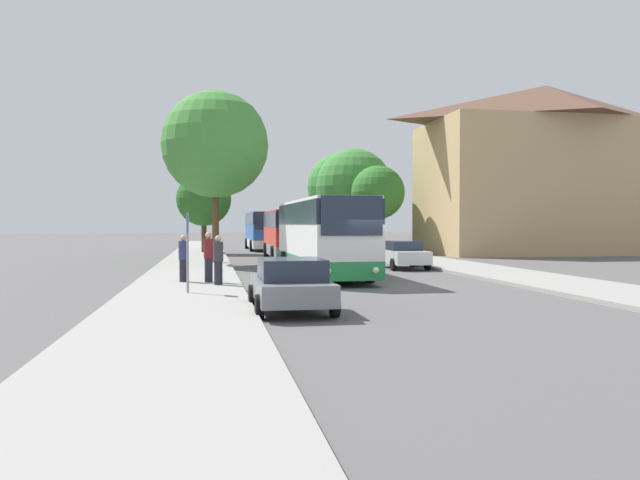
{
  "coord_description": "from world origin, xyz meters",
  "views": [
    {
      "loc": [
        -6.16,
        -22.73,
        2.34
      ],
      "look_at": [
        -0.64,
        8.35,
        1.53
      ],
      "focal_mm": 35.0,
      "sensor_mm": 36.0,
      "label": 1
    }
  ],
  "objects_px": {
    "parked_car_right_near": "(403,254)",
    "pedestrian_waiting_far": "(209,257)",
    "bus_middle": "(287,233)",
    "tree_right_mid": "(378,193)",
    "pedestrian_waiting_near": "(183,258)",
    "tree_left_near": "(215,145)",
    "tree_right_far": "(341,187)",
    "bus_rear": "(263,230)",
    "bus_stop_sign": "(188,243)",
    "bus_front": "(323,236)",
    "pedestrian_walking_back": "(218,260)",
    "parked_car_left_curb": "(291,284)",
    "tree_left_far": "(204,199)",
    "tree_right_near": "(354,187)"
  },
  "relations": [
    {
      "from": "parked_car_left_curb",
      "to": "tree_left_near",
      "type": "distance_m",
      "value": 20.77
    },
    {
      "from": "bus_front",
      "to": "pedestrian_waiting_far",
      "type": "height_order",
      "value": "bus_front"
    },
    {
      "from": "pedestrian_waiting_near",
      "to": "tree_left_far",
      "type": "bearing_deg",
      "value": 9.13
    },
    {
      "from": "parked_car_left_curb",
      "to": "bus_front",
      "type": "bearing_deg",
      "value": 75.19
    },
    {
      "from": "tree_right_mid",
      "to": "tree_right_far",
      "type": "relative_size",
      "value": 0.77
    },
    {
      "from": "tree_right_near",
      "to": "tree_right_mid",
      "type": "xyz_separation_m",
      "value": [
        1.02,
        -4.09,
        -0.66
      ]
    },
    {
      "from": "pedestrian_waiting_near",
      "to": "tree_right_near",
      "type": "height_order",
      "value": "tree_right_near"
    },
    {
      "from": "bus_middle",
      "to": "tree_left_far",
      "type": "bearing_deg",
      "value": 125.76
    },
    {
      "from": "tree_left_near",
      "to": "tree_right_near",
      "type": "relative_size",
      "value": 1.13
    },
    {
      "from": "tree_left_near",
      "to": "tree_right_mid",
      "type": "relative_size",
      "value": 1.42
    },
    {
      "from": "pedestrian_walking_back",
      "to": "tree_right_near",
      "type": "height_order",
      "value": "tree_right_near"
    },
    {
      "from": "pedestrian_walking_back",
      "to": "tree_right_far",
      "type": "xyz_separation_m",
      "value": [
        12.14,
        35.67,
        4.83
      ]
    },
    {
      "from": "bus_middle",
      "to": "tree_right_near",
      "type": "relative_size",
      "value": 1.2
    },
    {
      "from": "bus_middle",
      "to": "tree_left_near",
      "type": "distance_m",
      "value": 8.88
    },
    {
      "from": "pedestrian_waiting_near",
      "to": "tree_left_near",
      "type": "height_order",
      "value": "tree_left_near"
    },
    {
      "from": "bus_front",
      "to": "tree_right_near",
      "type": "bearing_deg",
      "value": 72.82
    },
    {
      "from": "bus_stop_sign",
      "to": "bus_middle",
      "type": "bearing_deg",
      "value": 74.68
    },
    {
      "from": "bus_middle",
      "to": "tree_right_mid",
      "type": "xyz_separation_m",
      "value": [
        8.17,
        6.85,
        3.15
      ]
    },
    {
      "from": "pedestrian_waiting_near",
      "to": "pedestrian_waiting_far",
      "type": "distance_m",
      "value": 1.01
    },
    {
      "from": "bus_stop_sign",
      "to": "bus_front",
      "type": "bearing_deg",
      "value": 51.03
    },
    {
      "from": "pedestrian_waiting_far",
      "to": "parked_car_left_curb",
      "type": "bearing_deg",
      "value": -59.54
    },
    {
      "from": "bus_middle",
      "to": "tree_right_far",
      "type": "bearing_deg",
      "value": 67.38
    },
    {
      "from": "parked_car_left_curb",
      "to": "pedestrian_waiting_far",
      "type": "relative_size",
      "value": 2.11
    },
    {
      "from": "parked_car_right_near",
      "to": "tree_right_far",
      "type": "xyz_separation_m",
      "value": [
        2.44,
        26.99,
        5.12
      ]
    },
    {
      "from": "tree_left_near",
      "to": "tree_left_far",
      "type": "distance_m",
      "value": 13.66
    },
    {
      "from": "tree_left_near",
      "to": "tree_left_far",
      "type": "xyz_separation_m",
      "value": [
        -0.77,
        13.39,
        -2.57
      ]
    },
    {
      "from": "parked_car_right_near",
      "to": "pedestrian_waiting_near",
      "type": "bearing_deg",
      "value": 34.48
    },
    {
      "from": "bus_stop_sign",
      "to": "tree_right_near",
      "type": "distance_m",
      "value": 34.97
    },
    {
      "from": "bus_middle",
      "to": "tree_right_mid",
      "type": "distance_m",
      "value": 11.12
    },
    {
      "from": "pedestrian_waiting_far",
      "to": "tree_left_near",
      "type": "bearing_deg",
      "value": 102.24
    },
    {
      "from": "bus_front",
      "to": "tree_left_far",
      "type": "bearing_deg",
      "value": 102.6
    },
    {
      "from": "pedestrian_walking_back",
      "to": "tree_left_near",
      "type": "height_order",
      "value": "tree_left_near"
    },
    {
      "from": "bus_front",
      "to": "tree_right_far",
      "type": "bearing_deg",
      "value": 75.49
    },
    {
      "from": "bus_rear",
      "to": "pedestrian_walking_back",
      "type": "relative_size",
      "value": 5.71
    },
    {
      "from": "bus_middle",
      "to": "pedestrian_walking_back",
      "type": "bearing_deg",
      "value": -103.52
    },
    {
      "from": "tree_right_far",
      "to": "bus_stop_sign",
      "type": "bearing_deg",
      "value": -109.02
    },
    {
      "from": "bus_middle",
      "to": "pedestrian_waiting_near",
      "type": "bearing_deg",
      "value": -108.48
    },
    {
      "from": "pedestrian_waiting_near",
      "to": "pedestrian_walking_back",
      "type": "height_order",
      "value": "pedestrian_walking_back"
    },
    {
      "from": "tree_left_far",
      "to": "tree_right_mid",
      "type": "bearing_deg",
      "value": -4.78
    },
    {
      "from": "bus_middle",
      "to": "pedestrian_waiting_far",
      "type": "relative_size",
      "value": 5.53
    },
    {
      "from": "bus_rear",
      "to": "tree_right_mid",
      "type": "relative_size",
      "value": 1.48
    },
    {
      "from": "bus_middle",
      "to": "bus_rear",
      "type": "bearing_deg",
      "value": 92.37
    },
    {
      "from": "pedestrian_waiting_near",
      "to": "tree_left_near",
      "type": "xyz_separation_m",
      "value": [
        1.32,
        12.06,
        5.83
      ]
    },
    {
      "from": "tree_left_far",
      "to": "parked_car_right_near",
      "type": "bearing_deg",
      "value": -60.17
    },
    {
      "from": "bus_rear",
      "to": "parked_car_right_near",
      "type": "height_order",
      "value": "bus_rear"
    },
    {
      "from": "parked_car_right_near",
      "to": "pedestrian_waiting_far",
      "type": "distance_m",
      "value": 12.6
    },
    {
      "from": "tree_left_far",
      "to": "tree_right_near",
      "type": "height_order",
      "value": "tree_right_near"
    },
    {
      "from": "bus_middle",
      "to": "parked_car_right_near",
      "type": "bearing_deg",
      "value": -63.67
    },
    {
      "from": "parked_car_right_near",
      "to": "pedestrian_waiting_near",
      "type": "relative_size",
      "value": 2.35
    },
    {
      "from": "bus_stop_sign",
      "to": "pedestrian_waiting_far",
      "type": "xyz_separation_m",
      "value": [
        0.65,
        3.51,
        -0.62
      ]
    }
  ]
}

